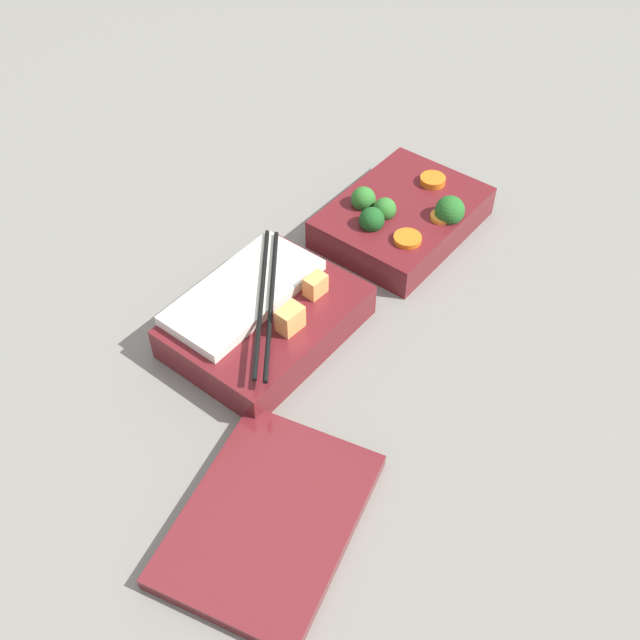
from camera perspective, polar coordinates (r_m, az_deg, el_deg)
ground_plane at (r=0.87m, az=1.91°, el=3.64°), size 3.00×3.00×0.00m
bento_tray_vegetable at (r=0.92m, az=6.30°, el=7.84°), size 0.20×0.14×0.07m
bento_tray_rice at (r=0.79m, az=-4.28°, el=0.21°), size 0.20×0.14×0.07m
bento_lid at (r=0.67m, az=-3.86°, el=-14.86°), size 0.22×0.18×0.01m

